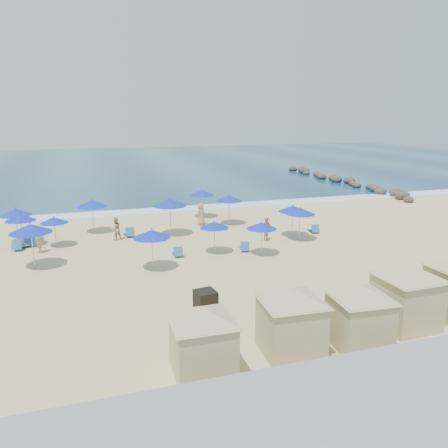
{
  "coord_description": "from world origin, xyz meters",
  "views": [
    {
      "loc": [
        -6.54,
        -22.33,
        8.28
      ],
      "look_at": [
        1.59,
        3.0,
        1.63
      ],
      "focal_mm": 35.0,
      "sensor_mm": 36.0,
      "label": 1
    }
  ],
  "objects_px": {
    "umbrella_7": "(229,198)",
    "umbrella_11": "(300,211)",
    "beachgoer_1": "(116,229)",
    "umbrella_2": "(54,220)",
    "beachgoer_0": "(38,240)",
    "umbrella_8": "(214,225)",
    "umbrella_6": "(152,234)",
    "cabana_3": "(408,288)",
    "beachgoer_2": "(266,229)",
    "cabana_2": "(360,308)",
    "rock_jetty": "(341,180)",
    "umbrella_5": "(170,202)",
    "umbrella_13": "(20,218)",
    "umbrella_10": "(293,209)",
    "umbrella_9": "(202,193)",
    "umbrella_0": "(15,212)",
    "umbrella_4": "(92,203)",
    "cabana_0": "(203,332)",
    "umbrella_12": "(262,226)",
    "cabana_1": "(291,312)",
    "umbrella_3": "(31,228)"
  },
  "relations": [
    {
      "from": "umbrella_5",
      "to": "cabana_2",
      "type": "bearing_deg",
      "value": -78.01
    },
    {
      "from": "cabana_3",
      "to": "cabana_1",
      "type": "bearing_deg",
      "value": -175.2
    },
    {
      "from": "umbrella_4",
      "to": "beachgoer_0",
      "type": "height_order",
      "value": "umbrella_4"
    },
    {
      "from": "umbrella_7",
      "to": "umbrella_12",
      "type": "xyz_separation_m",
      "value": [
        -0.56,
        -7.88,
        -0.24
      ]
    },
    {
      "from": "cabana_3",
      "to": "umbrella_7",
      "type": "xyz_separation_m",
      "value": [
        -1.41,
        18.14,
        0.46
      ]
    },
    {
      "from": "rock_jetty",
      "to": "umbrella_13",
      "type": "height_order",
      "value": "umbrella_13"
    },
    {
      "from": "cabana_0",
      "to": "umbrella_13",
      "type": "bearing_deg",
      "value": 112.94
    },
    {
      "from": "umbrella_2",
      "to": "umbrella_5",
      "type": "distance_m",
      "value": 7.64
    },
    {
      "from": "umbrella_7",
      "to": "umbrella_9",
      "type": "relative_size",
      "value": 1.01
    },
    {
      "from": "cabana_0",
      "to": "umbrella_3",
      "type": "xyz_separation_m",
      "value": [
        -6.27,
        12.71,
        0.8
      ]
    },
    {
      "from": "umbrella_2",
      "to": "umbrella_8",
      "type": "relative_size",
      "value": 0.98
    },
    {
      "from": "umbrella_10",
      "to": "umbrella_12",
      "type": "xyz_separation_m",
      "value": [
        -3.64,
        -3.18,
        -0.16
      ]
    },
    {
      "from": "umbrella_6",
      "to": "umbrella_7",
      "type": "relative_size",
      "value": 0.98
    },
    {
      "from": "rock_jetty",
      "to": "cabana_3",
      "type": "height_order",
      "value": "cabana_3"
    },
    {
      "from": "cabana_1",
      "to": "umbrella_13",
      "type": "bearing_deg",
      "value": 121.98
    },
    {
      "from": "umbrella_6",
      "to": "cabana_3",
      "type": "bearing_deg",
      "value": -48.27
    },
    {
      "from": "umbrella_5",
      "to": "umbrella_8",
      "type": "xyz_separation_m",
      "value": [
        1.77,
        -4.92,
        -0.57
      ]
    },
    {
      "from": "umbrella_11",
      "to": "beachgoer_0",
      "type": "distance_m",
      "value": 16.8
    },
    {
      "from": "cabana_2",
      "to": "umbrella_0",
      "type": "bearing_deg",
      "value": 126.53
    },
    {
      "from": "umbrella_4",
      "to": "umbrella_10",
      "type": "xyz_separation_m",
      "value": [
        13.18,
        -5.33,
        -0.15
      ]
    },
    {
      "from": "umbrella_5",
      "to": "umbrella_12",
      "type": "relative_size",
      "value": 1.28
    },
    {
      "from": "rock_jetty",
      "to": "umbrella_2",
      "type": "relative_size",
      "value": 13.04
    },
    {
      "from": "cabana_2",
      "to": "umbrella_7",
      "type": "bearing_deg",
      "value": 86.12
    },
    {
      "from": "cabana_2",
      "to": "umbrella_10",
      "type": "relative_size",
      "value": 1.78
    },
    {
      "from": "umbrella_6",
      "to": "cabana_0",
      "type": "bearing_deg",
      "value": -89.85
    },
    {
      "from": "umbrella_9",
      "to": "cabana_2",
      "type": "bearing_deg",
      "value": -89.77
    },
    {
      "from": "umbrella_5",
      "to": "beachgoer_2",
      "type": "height_order",
      "value": "umbrella_5"
    },
    {
      "from": "beachgoer_1",
      "to": "umbrella_2",
      "type": "bearing_deg",
      "value": -14.08
    },
    {
      "from": "umbrella_6",
      "to": "umbrella_10",
      "type": "relative_size",
      "value": 1.02
    },
    {
      "from": "umbrella_12",
      "to": "cabana_1",
      "type": "bearing_deg",
      "value": -107.29
    },
    {
      "from": "umbrella_11",
      "to": "umbrella_13",
      "type": "relative_size",
      "value": 1.06
    },
    {
      "from": "cabana_2",
      "to": "umbrella_11",
      "type": "bearing_deg",
      "value": 71.53
    },
    {
      "from": "rock_jetty",
      "to": "umbrella_13",
      "type": "distance_m",
      "value": 38.84
    },
    {
      "from": "rock_jetty",
      "to": "umbrella_9",
      "type": "bearing_deg",
      "value": -148.9
    },
    {
      "from": "cabana_3",
      "to": "beachgoer_2",
      "type": "distance_m",
      "value": 13.18
    },
    {
      "from": "umbrella_2",
      "to": "umbrella_4",
      "type": "relative_size",
      "value": 0.82
    },
    {
      "from": "beachgoer_0",
      "to": "rock_jetty",
      "type": "bearing_deg",
      "value": 102.12
    },
    {
      "from": "umbrella_2",
      "to": "umbrella_11",
      "type": "height_order",
      "value": "umbrella_11"
    },
    {
      "from": "umbrella_10",
      "to": "beachgoer_1",
      "type": "bearing_deg",
      "value": 165.98
    },
    {
      "from": "umbrella_2",
      "to": "beachgoer_1",
      "type": "xyz_separation_m",
      "value": [
        3.82,
        0.45,
        -0.99
      ]
    },
    {
      "from": "cabana_1",
      "to": "umbrella_9",
      "type": "distance_m",
      "value": 21.73
    },
    {
      "from": "umbrella_7",
      "to": "umbrella_11",
      "type": "xyz_separation_m",
      "value": [
        3.14,
        -5.67,
        -0.04
      ]
    },
    {
      "from": "umbrella_0",
      "to": "umbrella_9",
      "type": "relative_size",
      "value": 1.0
    },
    {
      "from": "umbrella_5",
      "to": "beachgoer_2",
      "type": "relative_size",
      "value": 1.71
    },
    {
      "from": "beachgoer_0",
      "to": "umbrella_5",
      "type": "bearing_deg",
      "value": 82.82
    },
    {
      "from": "cabana_3",
      "to": "beachgoer_2",
      "type": "height_order",
      "value": "cabana_3"
    },
    {
      "from": "rock_jetty",
      "to": "umbrella_5",
      "type": "height_order",
      "value": "umbrella_5"
    },
    {
      "from": "umbrella_9",
      "to": "umbrella_4",
      "type": "bearing_deg",
      "value": -164.88
    },
    {
      "from": "umbrella_4",
      "to": "beachgoer_2",
      "type": "xyz_separation_m",
      "value": [
        11.09,
        -5.63,
        -1.36
      ]
    },
    {
      "from": "umbrella_0",
      "to": "umbrella_10",
      "type": "bearing_deg",
      "value": -13.36
    }
  ]
}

